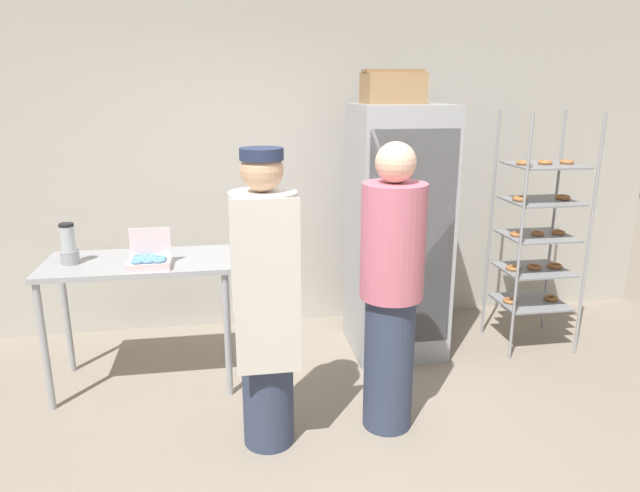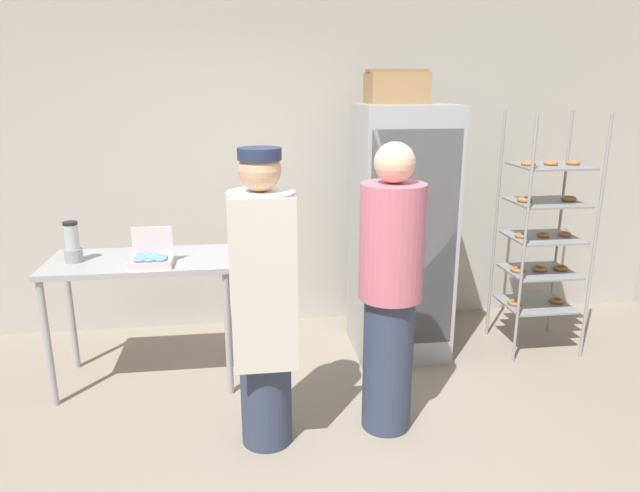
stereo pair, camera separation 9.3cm
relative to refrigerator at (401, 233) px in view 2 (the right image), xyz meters
name	(u,v)px [view 2 (the right image)]	position (x,y,z in m)	size (l,w,h in m)	color
ground_plane	(350,480)	(-0.66, -1.51, -0.95)	(14.00, 14.00, 0.00)	gray
back_wall	(303,164)	(-0.66, 0.75, 0.43)	(6.40, 0.12, 2.76)	#B7B2A8
refrigerator	(401,233)	(0.00, 0.00, 0.00)	(0.68, 0.70, 1.89)	#9EA0A5
baking_rack	(543,236)	(1.09, -0.09, -0.04)	(0.57, 0.51, 1.84)	#93969B
prep_counter	(142,274)	(-1.86, -0.26, -0.16)	(1.21, 0.61, 0.90)	#9EA0A5
donut_box	(151,259)	(-1.76, -0.43, 0.00)	(0.26, 0.20, 0.24)	silver
blender_pitcher	(72,244)	(-2.28, -0.27, 0.07)	(0.12, 0.12, 0.27)	#99999E
cardboard_storage_box	(396,87)	(-0.05, 0.09, 1.06)	(0.43, 0.33, 0.24)	#937047
person_baker	(264,298)	(-1.07, -1.09, -0.06)	(0.36, 0.38, 1.71)	#333D56
person_customer	(390,290)	(-0.35, -1.03, -0.06)	(0.37, 0.37, 1.73)	#333D56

